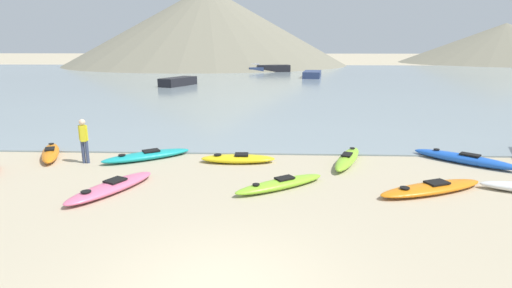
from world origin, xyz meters
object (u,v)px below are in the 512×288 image
(kayak_on_sand_3, at_px, (147,156))
(moored_boat_1, at_px, (312,74))
(kayak_on_sand_9, at_px, (51,153))
(moored_boat_2, at_px, (178,82))
(kayak_on_sand_5, at_px, (111,187))
(moored_boat_3, at_px, (254,68))
(kayak_on_sand_8, at_px, (348,159))
(moored_boat_0, at_px, (273,68))
(kayak_on_sand_6, at_px, (464,159))
(kayak_on_sand_4, at_px, (238,159))
(kayak_on_sand_0, at_px, (280,184))
(person_near_waterline, at_px, (84,138))
(kayak_on_sand_1, at_px, (432,188))

(kayak_on_sand_3, bearing_deg, moored_boat_1, 75.87)
(kayak_on_sand_9, height_order, moored_boat_2, moored_boat_2)
(kayak_on_sand_5, bearing_deg, moored_boat_3, 88.35)
(kayak_on_sand_8, xyz_separation_m, moored_boat_0, (-2.71, 49.54, 0.41))
(kayak_on_sand_6, distance_m, moored_boat_3, 51.23)
(kayak_on_sand_4, distance_m, kayak_on_sand_6, 8.05)
(kayak_on_sand_9, bearing_deg, kayak_on_sand_4, -3.15)
(kayak_on_sand_0, relative_size, kayak_on_sand_3, 0.92)
(person_near_waterline, xyz_separation_m, moored_boat_1, (11.63, 38.66, -0.45))
(kayak_on_sand_1, bearing_deg, moored_boat_2, 115.63)
(kayak_on_sand_4, bearing_deg, kayak_on_sand_9, 176.85)
(kayak_on_sand_5, distance_m, kayak_on_sand_6, 11.89)
(kayak_on_sand_6, relative_size, moored_boat_1, 0.55)
(kayak_on_sand_9, distance_m, moored_boat_1, 40.22)
(kayak_on_sand_8, bearing_deg, kayak_on_sand_4, -178.97)
(person_near_waterline, distance_m, moored_boat_1, 40.37)
(moored_boat_0, distance_m, moored_boat_2, 24.56)
(kayak_on_sand_8, bearing_deg, moored_boat_3, 96.49)
(moored_boat_0, bearing_deg, kayak_on_sand_8, -86.86)
(kayak_on_sand_3, distance_m, kayak_on_sand_5, 3.34)
(kayak_on_sand_8, bearing_deg, moored_boat_2, 114.71)
(kayak_on_sand_1, distance_m, kayak_on_sand_5, 9.17)
(person_near_waterline, bearing_deg, kayak_on_sand_5, -53.71)
(kayak_on_sand_0, height_order, moored_boat_1, moored_boat_1)
(kayak_on_sand_6, relative_size, moored_boat_0, 0.57)
(kayak_on_sand_9, bearing_deg, kayak_on_sand_3, -2.14)
(kayak_on_sand_5, relative_size, moored_boat_2, 0.65)
(kayak_on_sand_1, xyz_separation_m, person_near_waterline, (-11.20, 2.44, 0.78))
(kayak_on_sand_1, bearing_deg, kayak_on_sand_8, 123.66)
(kayak_on_sand_5, height_order, kayak_on_sand_6, kayak_on_sand_6)
(kayak_on_sand_1, bearing_deg, kayak_on_sand_3, 161.86)
(moored_boat_0, bearing_deg, kayak_on_sand_3, -95.30)
(kayak_on_sand_1, relative_size, kayak_on_sand_9, 1.26)
(moored_boat_3, bearing_deg, kayak_on_sand_4, -87.93)
(kayak_on_sand_0, xyz_separation_m, kayak_on_sand_8, (2.43, 2.68, 0.04))
(kayak_on_sand_8, bearing_deg, kayak_on_sand_5, -156.53)
(moored_boat_3, bearing_deg, kayak_on_sand_9, -96.00)
(moored_boat_1, bearing_deg, moored_boat_3, 123.50)
(kayak_on_sand_8, relative_size, person_near_waterline, 1.96)
(kayak_on_sand_1, xyz_separation_m, moored_boat_3, (-7.62, 53.25, 0.37))
(moored_boat_1, xyz_separation_m, moored_boat_2, (-14.72, -11.30, 0.02))
(kayak_on_sand_4, bearing_deg, kayak_on_sand_3, 175.75)
(kayak_on_sand_1, distance_m, kayak_on_sand_9, 13.26)
(kayak_on_sand_3, height_order, moored_boat_0, moored_boat_0)
(kayak_on_sand_6, height_order, person_near_waterline, person_near_waterline)
(kayak_on_sand_5, relative_size, kayak_on_sand_8, 0.99)
(kayak_on_sand_9, bearing_deg, moored_boat_0, 80.44)
(kayak_on_sand_1, xyz_separation_m, kayak_on_sand_5, (-9.16, -0.34, 0.01))
(person_near_waterline, relative_size, moored_boat_0, 0.30)
(moored_boat_3, bearing_deg, kayak_on_sand_6, -78.89)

